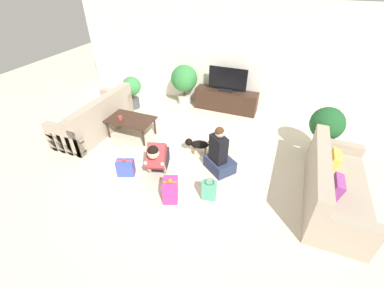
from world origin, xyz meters
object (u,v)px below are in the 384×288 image
tv (227,81)px  dog (197,144)px  tv_console (226,100)px  potted_plant_corner_right (326,126)px  gift_box_b (171,190)px  gift_bag_a (209,190)px  sofa_right (333,188)px  coffee_table (131,121)px  person_sitting (219,156)px  gift_box_a (126,168)px  potted_plant_corner_left (132,89)px  mug (120,118)px  sofa_left (96,119)px  potted_plant_back_left (184,80)px

tv → dog: (-0.03, -2.05, -0.58)m
tv_console → potted_plant_corner_right: size_ratio=1.56×
gift_box_b → gift_bag_a: size_ratio=1.12×
sofa_right → coffee_table: 4.05m
person_sitting → dog: bearing=6.7°
potted_plant_corner_right → gift_box_a: (-3.26, -1.96, -0.49)m
tv_console → tv: size_ratio=1.66×
gift_box_a → potted_plant_corner_left: bearing=118.9°
sofa_right → tv: tv is taller
sofa_right → potted_plant_corner_left: size_ratio=2.31×
potted_plant_corner_left → gift_box_a: size_ratio=2.31×
tv_console → mug: 2.74m
sofa_left → sofa_right: same height
person_sitting → gift_bag_a: person_sitting is taller
coffee_table → mug: (-0.17, -0.11, 0.09)m
sofa_right → tv: bearing=43.9°
potted_plant_corner_right → dog: 2.49m
potted_plant_corner_right → tv_console: bearing=152.5°
coffee_table → gift_box_a: 1.32m
potted_plant_back_left → coffee_table: bearing=-103.3°
tv_console → potted_plant_corner_left: potted_plant_corner_left is taller
tv → tv_console: bearing=0.0°
potted_plant_corner_right → coffee_table: bearing=-168.3°
gift_box_a → gift_bag_a: (1.59, -0.00, 0.02)m
tv_console → potted_plant_corner_left: (-2.31, -0.77, 0.25)m
coffee_table → tv: size_ratio=1.05×
gift_box_a → mug: size_ratio=3.05×
potted_plant_back_left → dog: size_ratio=1.91×
tv → mug: size_ratio=8.00×
person_sitting → potted_plant_corner_right: bearing=-107.1°
dog → gift_box_a: (-0.97, -1.08, -0.06)m
potted_plant_back_left → person_sitting: potted_plant_back_left is taller
dog → sofa_right: bearing=63.6°
potted_plant_back_left → dog: bearing=-60.8°
potted_plant_back_left → dog: (1.12, -2.00, -0.46)m
tv_console → gift_bag_a: bearing=-79.4°
sofa_right → gift_box_b: size_ratio=4.70×
dog → gift_box_b: size_ratio=1.34×
potted_plant_corner_left → gift_box_b: size_ratio=2.04×
tv_console → potted_plant_corner_left: 2.45m
dog → potted_plant_back_left: bearing=-166.8°
potted_plant_back_left → gift_box_a: 3.13m
potted_plant_back_left → gift_box_a: bearing=-87.3°
sofa_right → gift_bag_a: size_ratio=5.28×
potted_plant_corner_right → dog: (-2.29, -0.87, -0.43)m
tv → potted_plant_corner_left: size_ratio=1.14×
gift_box_b → gift_bag_a: 0.63m
potted_plant_corner_left → gift_bag_a: size_ratio=2.29×
potted_plant_back_left → gift_box_b: bearing=-70.8°
potted_plant_corner_right → gift_box_b: potted_plant_corner_right is taller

